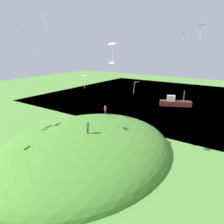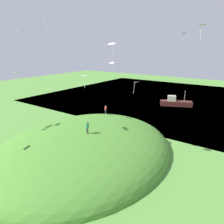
{
  "view_description": "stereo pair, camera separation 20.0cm",
  "coord_description": "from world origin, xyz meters",
  "px_view_note": "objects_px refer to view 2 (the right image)",
  "views": [
    {
      "loc": [
        27.24,
        15.41,
        13.97
      ],
      "look_at": [
        3.74,
        -0.8,
        5.15
      ],
      "focal_mm": 32.7,
      "sensor_mm": 36.0,
      "label": 1
    },
    {
      "loc": [
        27.13,
        15.58,
        13.97
      ],
      "look_at": [
        3.74,
        -0.8,
        5.15
      ],
      "focal_mm": 32.7,
      "sensor_mm": 36.0,
      "label": 2
    }
  ],
  "objects_px": {
    "kite_2": "(112,63)",
    "boat_on_lake": "(175,103)",
    "kite_5": "(32,41)",
    "kite_14": "(136,83)",
    "person_with_child": "(106,109)",
    "kite_4": "(112,45)",
    "kite_0": "(85,76)",
    "kite_3": "(18,73)",
    "kite_8": "(112,46)",
    "kite_7": "(20,32)",
    "kite_11": "(202,25)",
    "kite_13": "(44,17)",
    "kite_9": "(183,33)",
    "person_on_hilltop": "(87,126)"
  },
  "relations": [
    {
      "from": "boat_on_lake",
      "to": "kite_14",
      "type": "bearing_deg",
      "value": 72.55
    },
    {
      "from": "kite_0",
      "to": "kite_5",
      "type": "xyz_separation_m",
      "value": [
        8.72,
        0.14,
        4.86
      ]
    },
    {
      "from": "kite_0",
      "to": "kite_9",
      "type": "bearing_deg",
      "value": 141.96
    },
    {
      "from": "person_with_child",
      "to": "kite_8",
      "type": "relative_size",
      "value": 0.81
    },
    {
      "from": "kite_2",
      "to": "boat_on_lake",
      "type": "bearing_deg",
      "value": 179.45
    },
    {
      "from": "kite_4",
      "to": "kite_11",
      "type": "relative_size",
      "value": 1.12
    },
    {
      "from": "kite_8",
      "to": "kite_9",
      "type": "bearing_deg",
      "value": 110.66
    },
    {
      "from": "person_with_child",
      "to": "kite_0",
      "type": "relative_size",
      "value": 0.75
    },
    {
      "from": "kite_8",
      "to": "kite_14",
      "type": "bearing_deg",
      "value": 48.21
    },
    {
      "from": "boat_on_lake",
      "to": "person_with_child",
      "type": "height_order",
      "value": "person_with_child"
    },
    {
      "from": "boat_on_lake",
      "to": "kite_3",
      "type": "bearing_deg",
      "value": 39.21
    },
    {
      "from": "kite_11",
      "to": "kite_2",
      "type": "bearing_deg",
      "value": -52.28
    },
    {
      "from": "person_with_child",
      "to": "kite_4",
      "type": "bearing_deg",
      "value": 48.88
    },
    {
      "from": "kite_2",
      "to": "kite_3",
      "type": "xyz_separation_m",
      "value": [
        4.07,
        -15.94,
        -1.83
      ]
    },
    {
      "from": "kite_3",
      "to": "kite_9",
      "type": "relative_size",
      "value": 1.15
    },
    {
      "from": "kite_0",
      "to": "kite_14",
      "type": "relative_size",
      "value": 1.31
    },
    {
      "from": "kite_3",
      "to": "kite_13",
      "type": "xyz_separation_m",
      "value": [
        2.11,
        10.71,
        7.25
      ]
    },
    {
      "from": "person_with_child",
      "to": "kite_7",
      "type": "relative_size",
      "value": 0.82
    },
    {
      "from": "kite_4",
      "to": "kite_8",
      "type": "relative_size",
      "value": 1.15
    },
    {
      "from": "kite_2",
      "to": "kite_13",
      "type": "distance_m",
      "value": 9.74
    },
    {
      "from": "boat_on_lake",
      "to": "kite_9",
      "type": "xyz_separation_m",
      "value": [
        13.99,
        4.51,
        15.66
      ]
    },
    {
      "from": "kite_4",
      "to": "kite_11",
      "type": "bearing_deg",
      "value": 145.65
    },
    {
      "from": "person_on_hilltop",
      "to": "person_with_child",
      "type": "distance_m",
      "value": 12.44
    },
    {
      "from": "kite_14",
      "to": "person_with_child",
      "type": "bearing_deg",
      "value": -121.39
    },
    {
      "from": "person_with_child",
      "to": "kite_2",
      "type": "height_order",
      "value": "kite_2"
    },
    {
      "from": "kite_0",
      "to": "kite_4",
      "type": "height_order",
      "value": "kite_4"
    },
    {
      "from": "kite_3",
      "to": "kite_9",
      "type": "height_order",
      "value": "kite_9"
    },
    {
      "from": "boat_on_lake",
      "to": "kite_5",
      "type": "relative_size",
      "value": 4.75
    },
    {
      "from": "kite_5",
      "to": "kite_13",
      "type": "bearing_deg",
      "value": 171.18
    },
    {
      "from": "person_on_hilltop",
      "to": "kite_14",
      "type": "bearing_deg",
      "value": 21.44
    },
    {
      "from": "kite_11",
      "to": "kite_13",
      "type": "xyz_separation_m",
      "value": [
        13.27,
        -14.41,
        0.65
      ]
    },
    {
      "from": "boat_on_lake",
      "to": "kite_14",
      "type": "relative_size",
      "value": 4.97
    },
    {
      "from": "kite_11",
      "to": "kite_5",
      "type": "bearing_deg",
      "value": -44.19
    },
    {
      "from": "kite_5",
      "to": "kite_14",
      "type": "distance_m",
      "value": 13.38
    },
    {
      "from": "kite_5",
      "to": "kite_11",
      "type": "bearing_deg",
      "value": 135.81
    },
    {
      "from": "person_with_child",
      "to": "kite_3",
      "type": "bearing_deg",
      "value": -36.9
    },
    {
      "from": "kite_5",
      "to": "person_on_hilltop",
      "type": "bearing_deg",
      "value": 119.7
    },
    {
      "from": "kite_0",
      "to": "kite_4",
      "type": "xyz_separation_m",
      "value": [
        3.83,
        7.85,
        4.44
      ]
    },
    {
      "from": "kite_8",
      "to": "kite_5",
      "type": "bearing_deg",
      "value": 4.17
    },
    {
      "from": "kite_0",
      "to": "kite_2",
      "type": "distance_m",
      "value": 6.11
    },
    {
      "from": "kite_3",
      "to": "kite_7",
      "type": "relative_size",
      "value": 0.83
    },
    {
      "from": "boat_on_lake",
      "to": "kite_8",
      "type": "relative_size",
      "value": 4.1
    },
    {
      "from": "kite_0",
      "to": "kite_7",
      "type": "xyz_separation_m",
      "value": [
        5.24,
        -7.33,
        6.41
      ]
    },
    {
      "from": "kite_8",
      "to": "person_with_child",
      "type": "bearing_deg",
      "value": 17.27
    },
    {
      "from": "person_with_child",
      "to": "kite_11",
      "type": "bearing_deg",
      "value": 102.21
    },
    {
      "from": "kite_4",
      "to": "kite_14",
      "type": "distance_m",
      "value": 6.05
    },
    {
      "from": "kite_7",
      "to": "kite_11",
      "type": "relative_size",
      "value": 0.96
    },
    {
      "from": "kite_13",
      "to": "kite_14",
      "type": "relative_size",
      "value": 1.15
    },
    {
      "from": "kite_8",
      "to": "kite_11",
      "type": "relative_size",
      "value": 0.98
    },
    {
      "from": "kite_5",
      "to": "boat_on_lake",
      "type": "bearing_deg",
      "value": 170.88
    }
  ]
}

